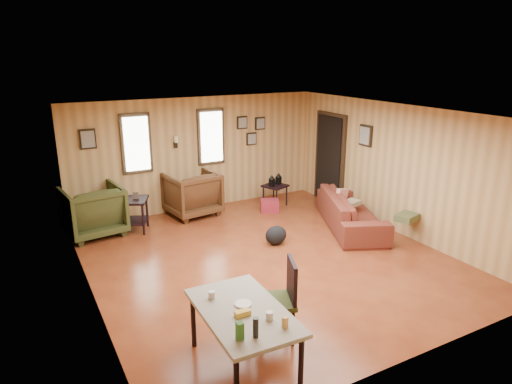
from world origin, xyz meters
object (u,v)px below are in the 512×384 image
at_px(end_table, 131,209).
at_px(side_table, 275,184).
at_px(recliner_brown, 192,191).
at_px(dining_table, 243,316).
at_px(recliner_green, 93,208).
at_px(sofa, 352,206).

height_order(end_table, side_table, end_table).
relative_size(recliner_brown, end_table, 1.28).
bearing_deg(side_table, recliner_brown, 169.40).
xyz_separation_m(recliner_brown, dining_table, (-1.28, -4.88, 0.14)).
height_order(end_table, dining_table, dining_table).
relative_size(recliner_green, end_table, 1.30).
distance_m(end_table, side_table, 3.17).
relative_size(recliner_brown, recliner_green, 0.98).
xyz_separation_m(side_table, dining_table, (-3.10, -4.54, 0.14)).
bearing_deg(recliner_brown, side_table, 161.50).
relative_size(sofa, recliner_green, 2.18).
distance_m(sofa, recliner_brown, 3.28).
bearing_deg(end_table, sofa, -26.06).
relative_size(recliner_brown, dining_table, 0.72).
height_order(recliner_green, side_table, recliner_green).
relative_size(sofa, side_table, 3.08).
distance_m(sofa, recliner_green, 4.88).
xyz_separation_m(recliner_brown, side_table, (1.82, -0.34, -0.01)).
height_order(sofa, recliner_green, recliner_green).
relative_size(end_table, side_table, 1.08).
distance_m(recliner_green, end_table, 0.68).
height_order(recliner_brown, end_table, recliner_brown).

